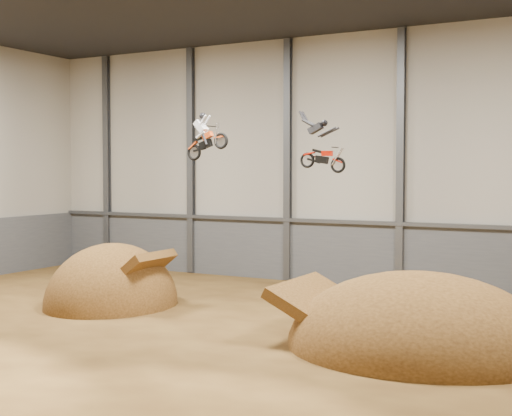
# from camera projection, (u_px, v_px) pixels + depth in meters

# --- Properties ---
(floor) EXTENTS (40.00, 40.00, 0.00)m
(floor) POSITION_uv_depth(u_px,v_px,m) (197.00, 340.00, 26.82)
(floor) COLOR #462D12
(floor) RESTS_ON ground
(back_wall) EXTENTS (40.00, 0.10, 14.00)m
(back_wall) POSITION_uv_depth(u_px,v_px,m) (343.00, 160.00, 39.66)
(back_wall) COLOR #A8A294
(back_wall) RESTS_ON ground
(lower_band_back) EXTENTS (39.80, 0.18, 3.50)m
(lower_band_back) POSITION_uv_depth(u_px,v_px,m) (342.00, 254.00, 39.85)
(lower_band_back) COLOR #4E5156
(lower_band_back) RESTS_ON ground
(steel_rail) EXTENTS (39.80, 0.35, 0.20)m
(steel_rail) POSITION_uv_depth(u_px,v_px,m) (341.00, 222.00, 39.62)
(steel_rail) COLOR #47494F
(steel_rail) RESTS_ON lower_band_back
(steel_column_0) EXTENTS (0.40, 0.36, 13.90)m
(steel_column_0) POSITION_uv_depth(u_px,v_px,m) (107.00, 162.00, 47.34)
(steel_column_0) COLOR #47494F
(steel_column_0) RESTS_ON ground
(steel_column_1) EXTENTS (0.40, 0.36, 13.90)m
(steel_column_1) POSITION_uv_depth(u_px,v_px,m) (191.00, 161.00, 44.20)
(steel_column_1) COLOR #47494F
(steel_column_1) RESTS_ON ground
(steel_column_2) EXTENTS (0.40, 0.36, 13.90)m
(steel_column_2) POSITION_uv_depth(u_px,v_px,m) (288.00, 160.00, 41.06)
(steel_column_2) COLOR #47494F
(steel_column_2) RESTS_ON ground
(steel_column_3) EXTENTS (0.40, 0.36, 13.90)m
(steel_column_3) POSITION_uv_depth(u_px,v_px,m) (401.00, 159.00, 37.92)
(steel_column_3) COLOR #47494F
(steel_column_3) RESTS_ON ground
(takeoff_ramp) EXTENTS (5.92, 6.83, 5.92)m
(takeoff_ramp) POSITION_uv_depth(u_px,v_px,m) (112.00, 305.00, 33.78)
(takeoff_ramp) COLOR #442911
(takeoff_ramp) RESTS_ON ground
(landing_ramp) EXTENTS (9.63, 8.51, 5.55)m
(landing_ramp) POSITION_uv_depth(u_px,v_px,m) (419.00, 349.00, 25.51)
(landing_ramp) COLOR #442911
(landing_ramp) RESTS_ON ground
(fmx_rider_a) EXTENTS (2.82, 1.07, 2.62)m
(fmx_rider_a) POSITION_uv_depth(u_px,v_px,m) (209.00, 131.00, 31.17)
(fmx_rider_a) COLOR #E04B18
(fmx_rider_b) EXTENTS (2.89, 0.80, 2.57)m
(fmx_rider_b) POSITION_uv_depth(u_px,v_px,m) (322.00, 142.00, 28.06)
(fmx_rider_b) COLOR red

